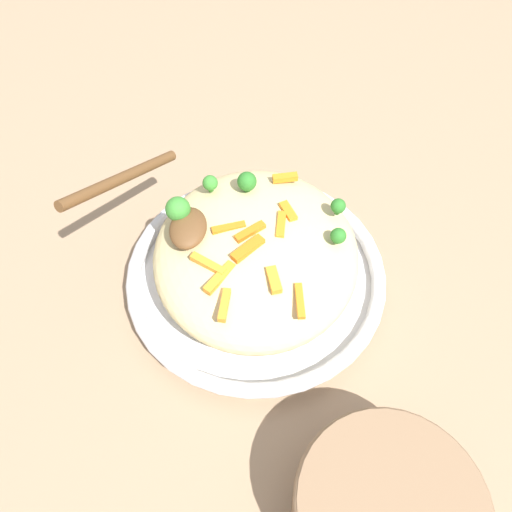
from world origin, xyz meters
TOP-DOWN VIEW (x-y plane):
  - ground_plane at (0.00, 0.00)m, footprint 2.40×2.40m
  - serving_bowl at (0.00, 0.00)m, footprint 0.31×0.31m
  - pasta_mound at (0.00, 0.00)m, footprint 0.25×0.23m
  - carrot_piece_0 at (0.00, 0.01)m, footprint 0.03×0.03m
  - carrot_piece_1 at (-0.08, -0.05)m, footprint 0.04×0.01m
  - carrot_piece_2 at (0.01, 0.03)m, footprint 0.02×0.04m
  - carrot_piece_3 at (-0.09, 0.03)m, footprint 0.04×0.01m
  - carrot_piece_4 at (-0.06, 0.03)m, footprint 0.04×0.03m
  - carrot_piece_5 at (-0.02, 0.01)m, footprint 0.04×0.04m
  - carrot_piece_6 at (0.03, -0.03)m, footprint 0.03×0.02m
  - carrot_piece_7 at (-0.06, -0.02)m, footprint 0.03×0.02m
  - carrot_piece_8 at (0.09, -0.03)m, footprint 0.01×0.03m
  - carrot_piece_9 at (0.01, -0.03)m, footprint 0.04×0.01m
  - carrot_piece_10 at (-0.04, 0.05)m, footprint 0.03×0.04m
  - broccoli_floret_0 at (0.07, 0.06)m, footprint 0.02×0.02m
  - broccoli_floret_1 at (0.07, 0.01)m, footprint 0.02×0.02m
  - broccoli_floret_2 at (-0.00, -0.09)m, footprint 0.02×0.02m
  - broccoli_floret_3 at (0.04, -0.09)m, footprint 0.02×0.02m
  - broccoli_floret_4 at (0.02, 0.09)m, footprint 0.03×0.03m
  - serving_spoon at (0.01, 0.10)m, footprint 0.15×0.14m

SIDE VIEW (x-z plane):
  - ground_plane at x=0.00m, z-range 0.00..0.00m
  - serving_bowl at x=0.00m, z-range 0.00..0.04m
  - pasta_mound at x=0.00m, z-range 0.03..0.11m
  - carrot_piece_1 at x=-0.08m, z-range 0.10..0.10m
  - carrot_piece_8 at x=0.09m, z-range 0.10..0.10m
  - carrot_piece_3 at x=-0.09m, z-range 0.10..0.11m
  - carrot_piece_4 at x=-0.06m, z-range 0.10..0.10m
  - carrot_piece_10 at x=-0.04m, z-range 0.10..0.11m
  - carrot_piece_7 at x=-0.06m, z-range 0.10..0.11m
  - carrot_piece_2 at x=0.01m, z-range 0.10..0.11m
  - carrot_piece_6 at x=0.03m, z-range 0.10..0.11m
  - carrot_piece_9 at x=0.01m, z-range 0.10..0.11m
  - carrot_piece_5 at x=-0.02m, z-range 0.10..0.11m
  - broccoli_floret_2 at x=0.00m, z-range 0.10..0.12m
  - carrot_piece_0 at x=0.00m, z-range 0.10..0.11m
  - broccoli_floret_3 at x=0.04m, z-range 0.10..0.12m
  - broccoli_floret_0 at x=0.07m, z-range 0.10..0.12m
  - broccoli_floret_1 at x=0.07m, z-range 0.10..0.13m
  - broccoli_floret_4 at x=0.02m, z-range 0.10..0.14m
  - serving_spoon at x=0.01m, z-range 0.08..0.16m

